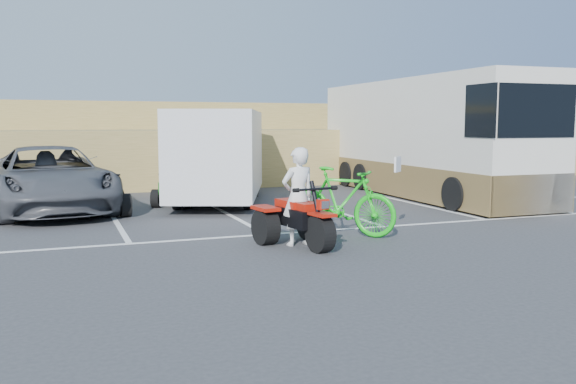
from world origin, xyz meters
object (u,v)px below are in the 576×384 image
object	(u,v)px
rider	(298,197)
quad_atv_blue	(102,215)
cargo_trailer	(218,153)
quad_atv_green	(176,205)
red_trike_atv	(302,246)
rv_motorhome	(424,146)
green_dirt_bike	(342,201)
grey_pickup	(49,179)

from	to	relation	value
rider	quad_atv_blue	size ratio (longest dim) A/B	1.12
cargo_trailer	quad_atv_green	distance (m)	1.88
red_trike_atv	rv_motorhome	size ratio (longest dim) A/B	0.18
rider	green_dirt_bike	xyz separation A→B (m)	(1.21, 0.65, -0.22)
quad_atv_blue	green_dirt_bike	bearing A→B (deg)	-49.43
rv_motorhome	rider	bearing A→B (deg)	-136.41
green_dirt_bike	rv_motorhome	size ratio (longest dim) A/B	0.23
green_dirt_bike	cargo_trailer	bearing A→B (deg)	59.97
green_dirt_bike	quad_atv_blue	world-z (taller)	green_dirt_bike
quad_atv_blue	quad_atv_green	size ratio (longest dim) A/B	1.14
quad_atv_green	red_trike_atv	bearing A→B (deg)	-56.90
red_trike_atv	rider	xyz separation A→B (m)	(-0.02, 0.15, 0.90)
green_dirt_bike	cargo_trailer	world-z (taller)	cargo_trailer
green_dirt_bike	rv_motorhome	xyz separation A→B (m)	(5.45, 5.39, 0.84)
rider	green_dirt_bike	distance (m)	1.39
red_trike_atv	rv_motorhome	bearing A→B (deg)	33.78
cargo_trailer	rv_motorhome	size ratio (longest dim) A/B	0.61
red_trike_atv	green_dirt_bike	xyz separation A→B (m)	(1.19, 0.80, 0.68)
rv_motorhome	quad_atv_blue	xyz separation A→B (m)	(-9.79, -0.90, -1.52)
rider	grey_pickup	bearing A→B (deg)	-64.96
cargo_trailer	quad_atv_green	world-z (taller)	cargo_trailer
green_dirt_bike	cargo_trailer	distance (m)	5.91
red_trike_atv	green_dirt_bike	distance (m)	1.59
grey_pickup	quad_atv_blue	xyz separation A→B (m)	(1.19, -1.19, -0.83)
green_dirt_bike	quad_atv_green	size ratio (longest dim) A/B	1.61
cargo_trailer	rv_motorhome	bearing A→B (deg)	17.28
red_trike_atv	quad_atv_green	bearing A→B (deg)	90.71
cargo_trailer	quad_atv_blue	bearing A→B (deg)	-138.06
grey_pickup	quad_atv_green	distance (m)	3.32
quad_atv_green	cargo_trailer	bearing A→B (deg)	30.04
cargo_trailer	green_dirt_bike	bearing A→B (deg)	-58.86
rv_motorhome	quad_atv_green	xyz separation A→B (m)	(-7.76, 0.23, -1.52)
red_trike_atv	rider	size ratio (longest dim) A/B	0.97
rider	quad_atv_green	size ratio (longest dim) A/B	1.27
grey_pickup	rv_motorhome	world-z (taller)	rv_motorhome
green_dirt_bike	grey_pickup	distance (m)	7.93
rider	cargo_trailer	size ratio (longest dim) A/B	0.30
red_trike_atv	quad_atv_blue	xyz separation A→B (m)	(-3.16, 5.29, 0.00)
cargo_trailer	rv_motorhome	xyz separation A→B (m)	(6.52, -0.38, 0.13)
green_dirt_bike	cargo_trailer	size ratio (longest dim) A/B	0.38
rider	grey_pickup	distance (m)	7.67
red_trike_atv	quad_atv_green	xyz separation A→B (m)	(-1.13, 6.42, 0.00)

